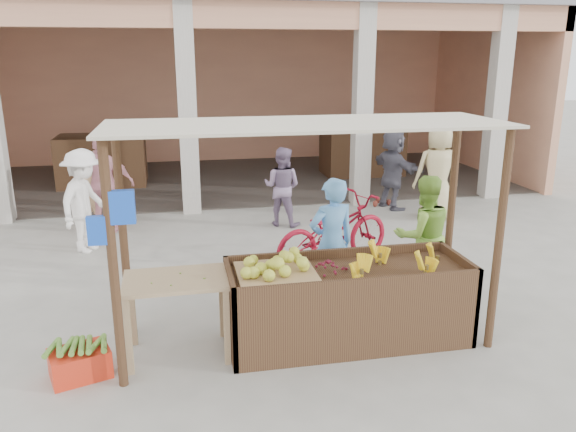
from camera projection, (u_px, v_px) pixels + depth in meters
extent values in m
plane|color=gray|center=(303.00, 343.00, 6.12)|extent=(60.00, 60.00, 0.00)
cube|color=#E59E77|center=(217.00, 92.00, 16.32)|extent=(14.00, 0.20, 4.00)
cube|color=#E59E77|center=(486.00, 95.00, 14.88)|extent=(0.20, 6.00, 4.00)
cube|color=#E59E77|center=(237.00, 15.00, 10.41)|extent=(14.00, 0.30, 0.50)
cube|color=slate|center=(223.00, 7.00, 13.00)|extent=(14.40, 6.40, 0.20)
cube|color=beige|center=(187.00, 111.00, 10.71)|extent=(0.35, 0.35, 4.00)
cube|color=beige|center=(362.00, 108.00, 11.37)|extent=(0.35, 0.35, 4.00)
cube|color=beige|center=(497.00, 105.00, 11.93)|extent=(0.35, 0.35, 4.00)
cube|color=#4C341E|center=(102.00, 161.00, 13.41)|extent=(2.00, 1.20, 1.20)
cube|color=#4C341E|center=(362.00, 152.00, 14.63)|extent=(2.00, 1.20, 1.20)
cube|color=#4C341E|center=(348.00, 306.00, 6.11)|extent=(2.60, 0.95, 0.80)
cylinder|color=#4C341E|center=(113.00, 270.00, 5.03)|extent=(0.09, 0.09, 2.35)
cylinder|color=#4C341E|center=(499.00, 243.00, 5.74)|extent=(0.09, 0.09, 2.35)
cylinder|color=#4C341E|center=(123.00, 234.00, 6.02)|extent=(0.09, 0.09, 2.35)
cylinder|color=#4C341E|center=(451.00, 215.00, 6.73)|extent=(0.09, 0.09, 2.35)
cube|color=#BCB29C|center=(308.00, 124.00, 5.55)|extent=(4.00, 1.35, 0.03)
cube|color=blue|center=(122.00, 207.00, 4.89)|extent=(0.22, 0.08, 0.30)
cube|color=blue|center=(98.00, 230.00, 4.90)|extent=(0.18, 0.07, 0.26)
cube|color=#A88356|center=(276.00, 273.00, 5.86)|extent=(0.82, 0.71, 0.06)
ellipsoid|color=#D4D63E|center=(276.00, 264.00, 5.83)|extent=(0.70, 0.61, 0.15)
ellipsoid|color=maroon|center=(328.00, 266.00, 5.96)|extent=(0.42, 0.34, 0.13)
cube|color=tan|center=(176.00, 280.00, 5.68)|extent=(1.06, 0.72, 0.04)
cube|color=tan|center=(128.00, 336.00, 5.42)|extent=(0.06, 0.06, 0.81)
cube|color=tan|center=(227.00, 327.00, 5.60)|extent=(0.06, 0.06, 0.81)
cube|color=tan|center=(133.00, 310.00, 5.99)|extent=(0.06, 0.06, 0.81)
cube|color=tan|center=(222.00, 302.00, 6.17)|extent=(0.06, 0.06, 0.81)
cube|color=red|center=(80.00, 363.00, 5.45)|extent=(0.64, 0.55, 0.28)
ellipsoid|color=maroon|center=(376.00, 194.00, 11.54)|extent=(0.39, 0.39, 0.54)
ellipsoid|color=maroon|center=(389.00, 193.00, 11.65)|extent=(0.39, 0.39, 0.54)
ellipsoid|color=maroon|center=(378.00, 191.00, 11.83)|extent=(0.39, 0.39, 0.54)
imported|color=#599DE2|center=(332.00, 239.00, 6.80)|extent=(0.74, 0.60, 1.75)
imported|color=#89BE40|center=(423.00, 233.00, 7.19)|extent=(0.82, 0.49, 1.67)
imported|color=maroon|center=(333.00, 230.00, 8.24)|extent=(1.50, 2.23, 1.11)
imported|color=white|center=(84.00, 197.00, 8.78)|extent=(0.99, 1.27, 1.78)
imported|color=pink|center=(104.00, 181.00, 9.73)|extent=(1.10, 0.61, 1.84)
imported|color=tan|center=(438.00, 166.00, 10.55)|extent=(1.03, 0.73, 2.02)
imported|color=#52505F|center=(393.00, 167.00, 11.30)|extent=(1.03, 1.71, 1.73)
imported|color=tan|center=(91.00, 188.00, 10.11)|extent=(0.67, 0.65, 1.44)
imported|color=gray|center=(282.00, 183.00, 10.19)|extent=(0.89, 0.77, 1.58)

